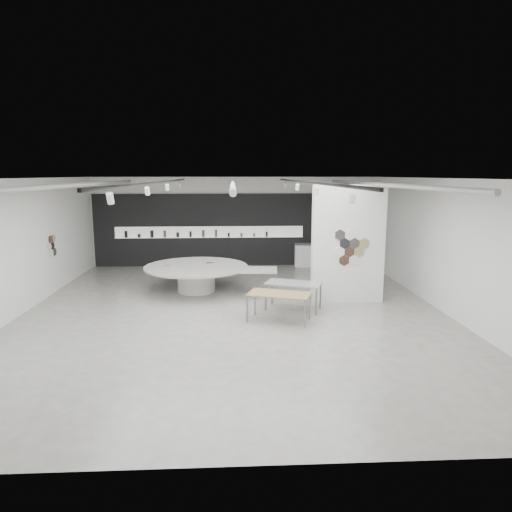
{
  "coord_description": "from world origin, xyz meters",
  "views": [
    {
      "loc": [
        -0.01,
        -12.58,
        3.91
      ],
      "look_at": [
        0.7,
        1.2,
        1.43
      ],
      "focal_mm": 32.0,
      "sensor_mm": 36.0,
      "label": 1
    }
  ],
  "objects_px": {
    "sample_table_stone": "(294,285)",
    "kitchen_counter": "(314,255)",
    "display_island": "(198,275)",
    "sample_table_wood": "(279,295)",
    "partition_column": "(348,244)"
  },
  "relations": [
    {
      "from": "sample_table_stone",
      "to": "kitchen_counter",
      "type": "height_order",
      "value": "kitchen_counter"
    },
    {
      "from": "sample_table_wood",
      "to": "sample_table_stone",
      "type": "xyz_separation_m",
      "value": [
        0.53,
        1.04,
        0.02
      ]
    },
    {
      "from": "sample_table_stone",
      "to": "display_island",
      "type": "bearing_deg",
      "value": 142.57
    },
    {
      "from": "sample_table_stone",
      "to": "sample_table_wood",
      "type": "bearing_deg",
      "value": -116.97
    },
    {
      "from": "display_island",
      "to": "sample_table_stone",
      "type": "bearing_deg",
      "value": -33.43
    },
    {
      "from": "display_island",
      "to": "sample_table_stone",
      "type": "relative_size",
      "value": 2.61
    },
    {
      "from": "display_island",
      "to": "kitchen_counter",
      "type": "relative_size",
      "value": 2.59
    },
    {
      "from": "sample_table_wood",
      "to": "kitchen_counter",
      "type": "distance_m",
      "value": 7.7
    },
    {
      "from": "partition_column",
      "to": "sample_table_wood",
      "type": "relative_size",
      "value": 1.98
    },
    {
      "from": "display_island",
      "to": "sample_table_stone",
      "type": "height_order",
      "value": "display_island"
    },
    {
      "from": "partition_column",
      "to": "display_island",
      "type": "height_order",
      "value": "partition_column"
    },
    {
      "from": "partition_column",
      "to": "display_island",
      "type": "bearing_deg",
      "value": 162.61
    },
    {
      "from": "sample_table_wood",
      "to": "kitchen_counter",
      "type": "xyz_separation_m",
      "value": [
        2.27,
        7.35,
        -0.23
      ]
    },
    {
      "from": "display_island",
      "to": "partition_column",
      "type": "bearing_deg",
      "value": -13.39
    },
    {
      "from": "display_island",
      "to": "kitchen_counter",
      "type": "height_order",
      "value": "kitchen_counter"
    }
  ]
}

